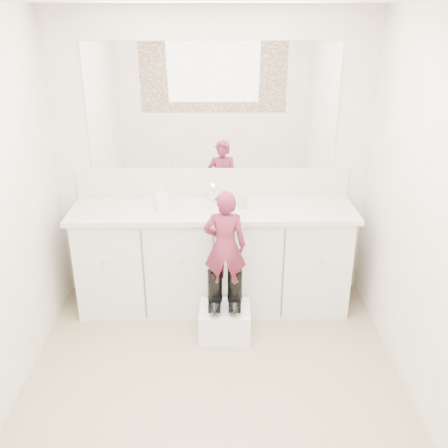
{
  "coord_description": "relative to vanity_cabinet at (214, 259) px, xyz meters",
  "views": [
    {
      "loc": [
        0.02,
        -2.51,
        2.34
      ],
      "look_at": [
        0.08,
        0.87,
        0.9
      ],
      "focal_mm": 40.0,
      "sensor_mm": 36.0,
      "label": 1
    }
  ],
  "objects": [
    {
      "name": "floor",
      "position": [
        0.0,
        -1.23,
        -0.42
      ],
      "size": [
        3.0,
        3.0,
        0.0
      ],
      "primitive_type": "plane",
      "color": "#927B60",
      "rests_on": "ground"
    },
    {
      "name": "wall_back",
      "position": [
        0.0,
        0.27,
        0.77
      ],
      "size": [
        2.6,
        0.0,
        2.6
      ],
      "primitive_type": "plane",
      "rotation": [
        1.57,
        0.0,
        0.0
      ],
      "color": "beige",
      "rests_on": "floor"
    },
    {
      "name": "wall_right",
      "position": [
        1.3,
        -1.23,
        0.78
      ],
      "size": [
        0.0,
        3.0,
        3.0
      ],
      "primitive_type": "plane",
      "rotation": [
        1.57,
        0.0,
        -1.57
      ],
      "color": "beige",
      "rests_on": "floor"
    },
    {
      "name": "vanity_cabinet",
      "position": [
        0.0,
        0.0,
        0.0
      ],
      "size": [
        2.2,
        0.55,
        0.85
      ],
      "primitive_type": "cube",
      "color": "silver",
      "rests_on": "floor"
    },
    {
      "name": "countertop",
      "position": [
        0.0,
        -0.01,
        0.45
      ],
      "size": [
        2.28,
        0.58,
        0.04
      ],
      "primitive_type": "cube",
      "color": "beige",
      "rests_on": "vanity_cabinet"
    },
    {
      "name": "backsplash",
      "position": [
        0.0,
        0.26,
        0.59
      ],
      "size": [
        2.28,
        0.03,
        0.25
      ],
      "primitive_type": "cube",
      "color": "beige",
      "rests_on": "countertop"
    },
    {
      "name": "mirror",
      "position": [
        0.0,
        0.26,
        1.22
      ],
      "size": [
        2.0,
        0.02,
        1.0
      ],
      "primitive_type": "cube",
      "color": "white",
      "rests_on": "wall_back"
    },
    {
      "name": "dot_panel",
      "position": [
        0.0,
        -2.71,
        1.22
      ],
      "size": [
        2.0,
        0.01,
        1.2
      ],
      "primitive_type": "cube",
      "color": "#472819",
      "rests_on": "wall_front"
    },
    {
      "name": "faucet",
      "position": [
        0.0,
        0.15,
        0.52
      ],
      "size": [
        0.08,
        0.08,
        0.1
      ],
      "primitive_type": "cylinder",
      "color": "silver",
      "rests_on": "countertop"
    },
    {
      "name": "cup",
      "position": [
        0.23,
        -0.01,
        0.51
      ],
      "size": [
        0.1,
        0.1,
        0.09
      ],
      "primitive_type": "imported",
      "rotation": [
        0.0,
        0.0,
        -0.07
      ],
      "color": "beige",
      "rests_on": "countertop"
    },
    {
      "name": "soap_bottle",
      "position": [
        -0.4,
        -0.04,
        0.57
      ],
      "size": [
        0.11,
        0.12,
        0.2
      ],
      "primitive_type": "imported",
      "rotation": [
        0.0,
        0.0,
        0.27
      ],
      "color": "white",
      "rests_on": "countertop"
    },
    {
      "name": "step_stool",
      "position": [
        0.09,
        -0.48,
        -0.3
      ],
      "size": [
        0.4,
        0.34,
        0.25
      ],
      "primitive_type": "cube",
      "rotation": [
        0.0,
        0.0,
        -0.04
      ],
      "color": "white",
      "rests_on": "floor"
    },
    {
      "name": "boot_left",
      "position": [
        0.01,
        -0.48,
        -0.02
      ],
      "size": [
        0.13,
        0.22,
        0.32
      ],
      "primitive_type": null,
      "rotation": [
        0.0,
        0.0,
        -0.04
      ],
      "color": "black",
      "rests_on": "step_stool"
    },
    {
      "name": "boot_right",
      "position": [
        0.16,
        -0.48,
        -0.02
      ],
      "size": [
        0.13,
        0.22,
        0.32
      ],
      "primitive_type": null,
      "rotation": [
        0.0,
        0.0,
        -0.04
      ],
      "color": "black",
      "rests_on": "step_stool"
    },
    {
      "name": "toddler",
      "position": [
        0.09,
        -0.48,
        0.35
      ],
      "size": [
        0.32,
        0.22,
        0.85
      ],
      "primitive_type": "imported",
      "rotation": [
        0.0,
        0.0,
        3.1
      ],
      "color": "#A63359",
      "rests_on": "step_stool"
    },
    {
      "name": "toothbrush",
      "position": [
        0.16,
        -0.48,
        0.47
      ],
      "size": [
        0.14,
        0.02,
        0.06
      ],
      "primitive_type": "cylinder",
      "rotation": [
        0.0,
        1.22,
        -0.04
      ],
      "color": "#CC4F95",
      "rests_on": "toddler"
    }
  ]
}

